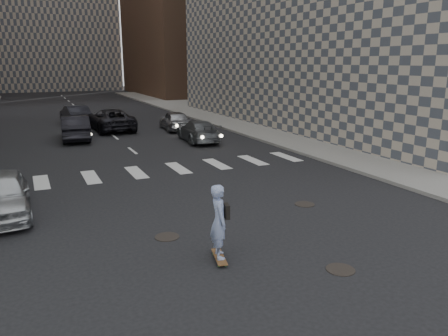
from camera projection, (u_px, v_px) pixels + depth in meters
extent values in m
plane|color=black|center=(248.00, 241.00, 12.26)|extent=(160.00, 160.00, 0.00)
cube|color=gray|center=(291.00, 122.00, 35.78)|extent=(13.00, 80.00, 0.15)
cube|color=black|center=(300.00, 107.00, 28.68)|extent=(0.30, 18.00, 4.00)
cylinder|color=black|center=(341.00, 269.00, 10.54)|extent=(0.70, 0.70, 0.02)
cylinder|color=black|center=(167.00, 237.00, 12.50)|extent=(0.70, 0.70, 0.02)
cylinder|color=black|center=(305.00, 204.00, 15.36)|extent=(0.70, 0.70, 0.02)
cube|color=brown|center=(219.00, 257.00, 11.03)|extent=(0.47, 1.03, 0.02)
cylinder|color=green|center=(219.00, 266.00, 10.69)|extent=(0.05, 0.07, 0.07)
cylinder|color=green|center=(226.00, 265.00, 10.72)|extent=(0.05, 0.07, 0.07)
cylinder|color=green|center=(213.00, 253.00, 11.37)|extent=(0.05, 0.07, 0.07)
cylinder|color=green|center=(220.00, 253.00, 11.40)|extent=(0.05, 0.07, 0.07)
imported|color=#7C8EB4|center=(219.00, 221.00, 10.80)|extent=(0.60, 0.77, 1.89)
cube|color=black|center=(227.00, 211.00, 10.84)|extent=(0.18, 0.33, 0.36)
imported|color=#B5B9BC|center=(1.00, 195.00, 14.03)|extent=(1.78, 4.31, 1.46)
imported|color=black|center=(75.00, 128.00, 27.81)|extent=(2.02, 4.89, 1.57)
imported|color=#585C60|center=(198.00, 131.00, 27.31)|extent=(2.26, 4.72, 1.33)
imported|color=black|center=(111.00, 120.00, 31.68)|extent=(2.88, 5.74, 1.56)
imported|color=#9FA0A6|center=(175.00, 120.00, 31.82)|extent=(2.04, 4.33, 1.43)
imported|color=black|center=(75.00, 115.00, 34.71)|extent=(2.08, 4.78, 1.53)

